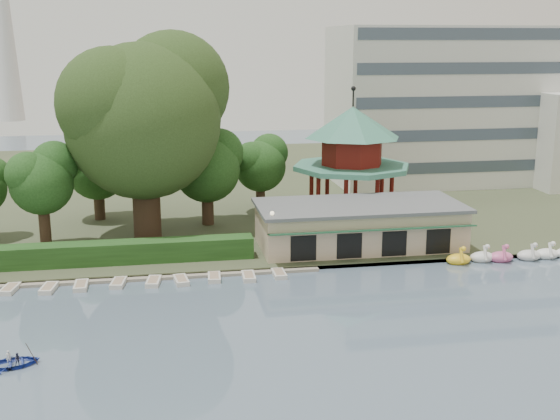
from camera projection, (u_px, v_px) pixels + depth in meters
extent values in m
plane|color=slate|center=(299.00, 364.00, 41.47)|extent=(220.00, 220.00, 0.00)
cube|color=#424930|center=(220.00, 186.00, 91.21)|extent=(220.00, 70.00, 0.40)
cube|color=gray|center=(258.00, 270.00, 58.00)|extent=(220.00, 0.60, 0.30)
cube|color=gray|center=(109.00, 279.00, 55.90)|extent=(34.00, 1.60, 0.24)
cube|color=#C7AC8E|center=(359.00, 226.00, 63.69)|extent=(18.00, 8.00, 3.60)
cube|color=#595B5E|center=(360.00, 205.00, 63.24)|extent=(18.60, 8.60, 0.30)
cube|color=#194C2D|center=(373.00, 230.00, 59.39)|extent=(18.00, 1.59, 0.45)
cylinder|color=#C7AC8E|center=(350.00, 212.00, 73.89)|extent=(10.40, 10.40, 1.20)
cylinder|color=#3B7D64|center=(352.00, 167.00, 72.75)|extent=(12.40, 12.40, 0.50)
cylinder|color=maroon|center=(352.00, 151.00, 72.36)|extent=(6.40, 6.40, 2.80)
cone|color=#3B7D64|center=(353.00, 122.00, 71.66)|extent=(10.00, 10.00, 3.20)
cylinder|color=black|center=(353.00, 98.00, 71.07)|extent=(0.16, 0.16, 1.80)
cube|color=silver|center=(448.00, 105.00, 91.93)|extent=(30.00, 14.00, 20.00)
cube|color=#234C1B|center=(74.00, 255.00, 58.28)|extent=(30.00, 2.00, 1.80)
cylinder|color=black|center=(272.00, 237.00, 59.35)|extent=(0.12, 0.12, 4.00)
sphere|color=beige|center=(272.00, 213.00, 58.86)|extent=(0.36, 0.36, 0.36)
cylinder|color=#3A281C|center=(146.00, 192.00, 65.63)|extent=(2.58, 2.58, 8.89)
sphere|color=#2D451C|center=(143.00, 121.00, 64.09)|extent=(14.33, 14.33, 14.33)
sphere|color=#2D451C|center=(173.00, 88.00, 65.96)|extent=(10.75, 10.75, 10.75)
sphere|color=#2D451C|center=(113.00, 104.00, 61.88)|extent=(10.03, 10.03, 10.03)
cylinder|color=#3A281C|center=(45.00, 222.00, 62.69)|extent=(1.01, 1.01, 4.80)
sphere|color=#234C1B|center=(41.00, 183.00, 61.85)|extent=(5.59, 5.59, 5.59)
sphere|color=#234C1B|center=(55.00, 164.00, 62.48)|extent=(4.19, 4.19, 4.19)
sphere|color=#234C1B|center=(28.00, 174.00, 60.93)|extent=(3.91, 3.91, 3.91)
cylinder|color=#3A281C|center=(208.00, 202.00, 70.97)|extent=(1.20, 1.20, 4.58)
sphere|color=#234C1B|center=(207.00, 169.00, 70.18)|extent=(6.68, 6.68, 6.68)
sphere|color=#234C1B|center=(219.00, 153.00, 71.02)|extent=(5.01, 5.01, 5.01)
sphere|color=#234C1B|center=(195.00, 162.00, 69.13)|extent=(4.67, 4.67, 4.67)
cylinder|color=#3A281C|center=(260.00, 194.00, 75.86)|extent=(0.99, 0.99, 4.12)
sphere|color=#234C1B|center=(260.00, 166.00, 75.15)|extent=(5.50, 5.50, 5.50)
sphere|color=#234C1B|center=(269.00, 153.00, 75.81)|extent=(4.12, 4.12, 4.12)
sphere|color=#234C1B|center=(252.00, 160.00, 74.27)|extent=(3.85, 3.85, 3.85)
cylinder|color=#3A281C|center=(99.00, 200.00, 73.00)|extent=(1.11, 1.11, 4.22)
sphere|color=#234C1B|center=(97.00, 170.00, 72.27)|extent=(6.17, 6.17, 6.17)
sphere|color=#234C1B|center=(109.00, 155.00, 73.04)|extent=(4.63, 4.63, 4.63)
sphere|color=#234C1B|center=(85.00, 163.00, 71.30)|extent=(4.32, 4.32, 4.32)
ellipsoid|color=yellow|center=(458.00, 259.00, 60.11)|extent=(2.16, 1.44, 0.99)
cylinder|color=yellow|center=(462.00, 255.00, 59.46)|extent=(0.26, 0.79, 1.29)
sphere|color=yellow|center=(464.00, 249.00, 59.02)|extent=(0.44, 0.44, 0.44)
ellipsoid|color=white|center=(482.00, 257.00, 60.72)|extent=(2.16, 1.44, 0.99)
cylinder|color=white|center=(485.00, 253.00, 60.06)|extent=(0.26, 0.79, 1.29)
sphere|color=white|center=(487.00, 247.00, 59.62)|extent=(0.44, 0.44, 0.44)
ellipsoid|color=#D75D92|center=(501.00, 257.00, 60.74)|extent=(2.16, 1.44, 0.99)
cylinder|color=#D75D92|center=(504.00, 253.00, 60.09)|extent=(0.26, 0.79, 1.29)
sphere|color=#D75D92|center=(507.00, 247.00, 59.65)|extent=(0.44, 0.44, 0.44)
ellipsoid|color=silver|center=(529.00, 256.00, 61.19)|extent=(2.16, 1.44, 0.99)
cylinder|color=silver|center=(533.00, 251.00, 60.54)|extent=(0.26, 0.79, 1.29)
sphere|color=silver|center=(535.00, 245.00, 60.10)|extent=(0.44, 0.44, 0.44)
ellipsoid|color=white|center=(547.00, 254.00, 61.61)|extent=(2.16, 1.44, 0.99)
cylinder|color=white|center=(551.00, 250.00, 60.95)|extent=(0.26, 0.79, 1.29)
sphere|color=white|center=(553.00, 244.00, 60.51)|extent=(0.44, 0.44, 0.44)
cube|color=silver|center=(10.00, 289.00, 53.46)|extent=(1.37, 2.43, 0.36)
cube|color=silver|center=(49.00, 288.00, 53.62)|extent=(1.30, 2.41, 0.36)
cube|color=silver|center=(81.00, 286.00, 54.16)|extent=(1.00, 2.30, 0.36)
cube|color=silver|center=(118.00, 283.00, 54.81)|extent=(1.32, 2.42, 0.36)
cube|color=silver|center=(153.00, 282.00, 55.10)|extent=(1.31, 2.42, 0.36)
cube|color=silver|center=(181.00, 280.00, 55.40)|extent=(1.28, 2.41, 0.36)
cube|color=silver|center=(214.00, 277.00, 56.11)|extent=(1.14, 2.36, 0.36)
cube|color=silver|center=(249.00, 276.00, 56.28)|extent=(1.08, 2.34, 0.36)
cube|color=silver|center=(279.00, 274.00, 56.98)|extent=(1.01, 2.31, 0.36)
imported|color=navy|center=(13.00, 359.00, 41.07)|extent=(4.74, 3.84, 0.87)
imported|color=white|center=(8.00, 357.00, 41.19)|extent=(0.34, 0.26, 0.82)
imported|color=#31334E|center=(18.00, 359.00, 40.91)|extent=(0.44, 0.38, 0.80)
cylinder|color=#3A281C|center=(35.00, 359.00, 41.29)|extent=(0.94, 0.29, 2.01)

